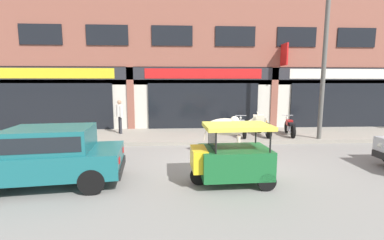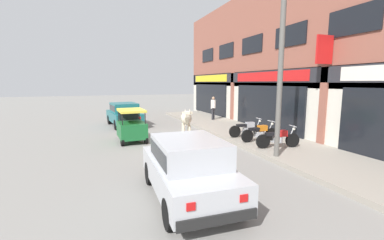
{
  "view_description": "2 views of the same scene",
  "coord_description": "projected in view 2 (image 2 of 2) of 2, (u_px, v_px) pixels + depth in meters",
  "views": [
    {
      "loc": [
        -1.38,
        -8.09,
        2.5
      ],
      "look_at": [
        -0.87,
        1.0,
        1.23
      ],
      "focal_mm": 24.0,
      "sensor_mm": 36.0,
      "label": 1
    },
    {
      "loc": [
        11.93,
        -3.35,
        2.74
      ],
      "look_at": [
        0.21,
        1.0,
        0.9
      ],
      "focal_mm": 24.0,
      "sensor_mm": 36.0,
      "label": 2
    }
  ],
  "objects": [
    {
      "name": "ground_plane",
      "position": [
        171.0,
        138.0,
        12.62
      ],
      "size": [
        90.0,
        90.0,
        0.0
      ],
      "primitive_type": "plane",
      "color": "gray"
    },
    {
      "name": "car_0",
      "position": [
        188.0,
        165.0,
        6.0
      ],
      "size": [
        3.66,
        1.71,
        1.46
      ],
      "color": "black",
      "rests_on": "ground"
    },
    {
      "name": "motorcycle_1",
      "position": [
        260.0,
        133.0,
        11.3
      ],
      "size": [
        0.52,
        1.81,
        0.88
      ],
      "color": "black",
      "rests_on": "sidewalk"
    },
    {
      "name": "motorcycle_0",
      "position": [
        247.0,
        129.0,
        12.22
      ],
      "size": [
        0.53,
        1.81,
        0.88
      ],
      "color": "black",
      "rests_on": "sidewalk"
    },
    {
      "name": "cow",
      "position": [
        186.0,
        119.0,
        12.31
      ],
      "size": [
        2.09,
        0.95,
        1.61
      ],
      "color": "beige",
      "rests_on": "ground"
    },
    {
      "name": "auto_rickshaw",
      "position": [
        131.0,
        128.0,
        11.9
      ],
      "size": [
        2.01,
        1.23,
        1.52
      ],
      "color": "black",
      "rests_on": "ground"
    },
    {
      "name": "car_1",
      "position": [
        124.0,
        113.0,
        16.1
      ],
      "size": [
        3.74,
        2.0,
        1.46
      ],
      "color": "black",
      "rests_on": "ground"
    },
    {
      "name": "motorcycle_2",
      "position": [
        278.0,
        138.0,
        10.17
      ],
      "size": [
        0.63,
        1.8,
        0.88
      ],
      "color": "black",
      "rests_on": "sidewalk"
    },
    {
      "name": "sidewalk",
      "position": [
        240.0,
        132.0,
        13.94
      ],
      "size": [
        19.0,
        3.32,
        0.16
      ],
      "primitive_type": "cube",
      "color": "gray",
      "rests_on": "ground"
    },
    {
      "name": "utility_pole",
      "position": [
        281.0,
        70.0,
        8.62
      ],
      "size": [
        0.18,
        0.18,
        5.99
      ],
      "primitive_type": "cylinder",
      "color": "#595651",
      "rests_on": "sidewalk"
    },
    {
      "name": "shop_building",
      "position": [
        272.0,
        61.0,
        14.04
      ],
      "size": [
        23.0,
        1.4,
        8.25
      ],
      "color": "#8E5142",
      "rests_on": "ground"
    },
    {
      "name": "pedestrian",
      "position": [
        213.0,
        106.0,
        17.72
      ],
      "size": [
        0.32,
        0.45,
        1.6
      ],
      "color": "#2D2D33",
      "rests_on": "sidewalk"
    }
  ]
}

